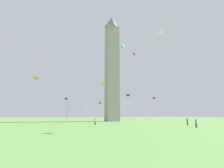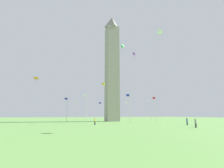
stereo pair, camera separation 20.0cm
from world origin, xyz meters
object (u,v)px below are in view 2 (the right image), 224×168
at_px(person_yellow_shirt, 95,122).
at_px(kite_orange_diamond, 36,78).
at_px(person_blue_shirt, 187,122).
at_px(kite_green_delta, 122,47).
at_px(kite_purple_box, 134,54).
at_px(flagpole_e, 130,107).
at_px(flagpole_n, 67,108).
at_px(kite_yellow_delta, 104,85).
at_px(obelisk_monument, 112,66).
at_px(flagpole_s, 150,109).
at_px(flagpole_w, 101,110).
at_px(flagpole_sw, 128,110).
at_px(flagpole_se, 156,108).
at_px(kite_white_delta, 158,32).
at_px(flagpole_nw, 77,110).
at_px(flagpole_ne, 86,107).
at_px(person_gray_shirt, 196,123).

relative_size(person_yellow_shirt, kite_orange_diamond, 0.65).
xyz_separation_m(person_blue_shirt, kite_green_delta, (9.41, -16.69, 24.12)).
bearing_deg(kite_green_delta, kite_purple_box, -169.45).
bearing_deg(flagpole_e, flagpole_n, -45.00).
relative_size(kite_green_delta, kite_yellow_delta, 1.02).
height_order(obelisk_monument, flagpole_s, obelisk_monument).
bearing_deg(flagpole_w, flagpole_sw, 157.50).
bearing_deg(flagpole_se, kite_purple_box, -6.45).
height_order(flagpole_se, kite_orange_diamond, kite_orange_diamond).
relative_size(flagpole_sw, person_yellow_shirt, 5.28).
bearing_deg(obelisk_monument, flagpole_w, -89.80).
bearing_deg(flagpole_sw, kite_purple_box, 72.40).
distance_m(flagpole_n, kite_orange_diamond, 14.31).
distance_m(obelisk_monument, flagpole_w, 23.60).
bearing_deg(kite_white_delta, flagpole_nw, -81.50).
bearing_deg(person_blue_shirt, obelisk_monument, 18.09).
bearing_deg(kite_green_delta, flagpole_se, -179.61).
relative_size(flagpole_s, flagpole_sw, 1.00).
distance_m(flagpole_se, person_blue_shirt, 17.37).
relative_size(kite_green_delta, kite_orange_diamond, 1.03).
bearing_deg(kite_green_delta, flagpole_n, -35.88).
bearing_deg(kite_purple_box, person_yellow_shirt, 31.80).
bearing_deg(flagpole_se, kite_white_delta, 59.11).
relative_size(flagpole_s, kite_purple_box, 4.15).
bearing_deg(person_yellow_shirt, kite_yellow_delta, -8.03).
xyz_separation_m(kite_white_delta, kite_purple_box, (-8.74, -27.36, 7.11)).
height_order(flagpole_sw, kite_white_delta, kite_white_delta).
xyz_separation_m(flagpole_se, kite_orange_diamond, (38.38, -7.72, 9.23)).
distance_m(flagpole_ne, kite_purple_box, 24.73).
bearing_deg(kite_orange_diamond, flagpole_sw, -157.85).
height_order(flagpole_w, person_yellow_shirt, flagpole_w).
distance_m(flagpole_sw, flagpole_nw, 23.34).
height_order(kite_yellow_delta, kite_orange_diamond, kite_orange_diamond).
bearing_deg(person_blue_shirt, flagpole_sw, -3.24).
height_order(person_blue_shirt, person_gray_shirt, person_gray_shirt).
bearing_deg(person_yellow_shirt, flagpole_n, 30.68).
bearing_deg(flagpole_ne, person_blue_shirt, 141.16).
xyz_separation_m(obelisk_monument, person_blue_shirt, (-9.10, 28.44, -20.63)).
relative_size(flagpole_e, kite_yellow_delta, 3.39).
height_order(person_yellow_shirt, kite_yellow_delta, kite_yellow_delta).
relative_size(obelisk_monument, flagpole_e, 5.09).
bearing_deg(flagpole_e, kite_orange_diamond, -25.17).
xyz_separation_m(obelisk_monument, flagpole_n, (16.56, 0.00, -16.86)).
bearing_deg(flagpole_sw, flagpole_e, 67.50).
height_order(kite_white_delta, kite_purple_box, kite_purple_box).
bearing_deg(flagpole_sw, kite_orange_diamond, 22.15).
bearing_deg(obelisk_monument, person_yellow_shirt, 61.74).
relative_size(flagpole_sw, flagpole_nw, 1.00).
bearing_deg(flagpole_se, flagpole_ne, -0.00).
bearing_deg(flagpole_n, kite_purple_box, 152.68).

